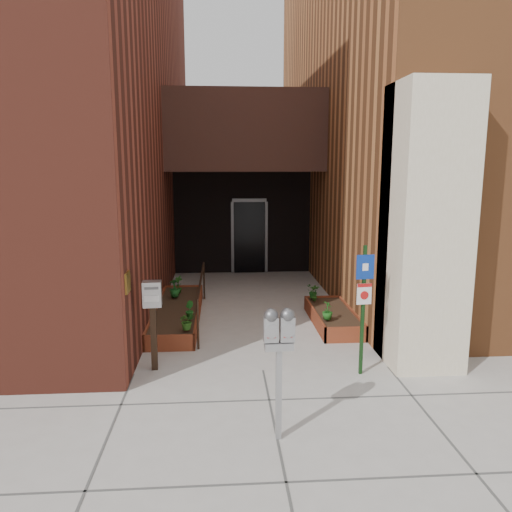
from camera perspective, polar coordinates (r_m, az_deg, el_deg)
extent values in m
plane|color=#9E9991|center=(8.01, 0.81, -12.95)|extent=(80.00, 80.00, 0.00)
cube|color=maroon|center=(15.13, -25.91, 16.35)|extent=(8.00, 14.60, 10.00)
cube|color=#99552C|center=(16.02, 21.34, 16.28)|extent=(8.00, 13.70, 10.00)
cube|color=beige|center=(8.22, 18.75, 3.05)|extent=(1.10, 1.20, 4.40)
cube|color=black|center=(13.36, -1.37, 13.96)|extent=(4.20, 2.00, 2.00)
cube|color=black|center=(14.83, -1.58, 3.94)|extent=(4.00, 0.30, 3.00)
cube|color=black|center=(14.72, -0.76, 2.12)|extent=(0.90, 0.06, 2.10)
cube|color=#B79338|center=(7.44, -14.50, -2.93)|extent=(0.04, 0.30, 0.30)
cube|color=maroon|center=(8.83, -9.93, -9.78)|extent=(0.90, 0.04, 0.30)
cube|color=maroon|center=(12.22, -8.25, -4.02)|extent=(0.90, 0.04, 0.30)
cube|color=maroon|center=(10.56, -11.29, -6.44)|extent=(0.04, 3.60, 0.30)
cube|color=maroon|center=(10.48, -6.59, -6.43)|extent=(0.04, 3.60, 0.30)
cube|color=black|center=(10.52, -8.95, -6.54)|extent=(0.82, 3.52, 0.26)
cube|color=maroon|center=(9.24, 10.27, -8.87)|extent=(0.80, 0.04, 0.30)
cube|color=maroon|center=(11.25, 7.58, -5.28)|extent=(0.80, 0.04, 0.30)
cube|color=maroon|center=(10.16, 6.68, -6.98)|extent=(0.04, 2.20, 0.30)
cube|color=maroon|center=(10.33, 10.86, -6.81)|extent=(0.04, 2.20, 0.30)
cube|color=black|center=(10.24, 8.78, -7.00)|extent=(0.72, 2.12, 0.26)
cylinder|color=black|center=(8.77, -6.66, -7.77)|extent=(0.04, 0.04, 0.90)
cylinder|color=black|center=(11.95, -5.95, -2.82)|extent=(0.04, 0.04, 0.90)
cylinder|color=black|center=(10.24, -6.30, -2.59)|extent=(0.04, 3.30, 0.04)
cube|color=#969698|center=(6.00, 2.60, -15.54)|extent=(0.07, 0.07, 1.10)
cube|color=#969698|center=(5.77, 2.64, -10.22)|extent=(0.33, 0.14, 0.09)
cube|color=#969698|center=(5.69, 1.72, -8.40)|extent=(0.17, 0.12, 0.29)
sphere|color=#59595B|center=(5.64, 1.73, -6.81)|extent=(0.16, 0.16, 0.16)
cube|color=white|center=(5.63, 1.80, -8.37)|extent=(0.10, 0.01, 0.06)
cube|color=#B21414|center=(5.66, 1.79, -9.22)|extent=(0.10, 0.01, 0.03)
cube|color=#969698|center=(5.71, 3.60, -8.32)|extent=(0.17, 0.12, 0.29)
sphere|color=#59595B|center=(5.66, 3.62, -6.74)|extent=(0.16, 0.16, 0.16)
cube|color=white|center=(5.65, 3.70, -8.30)|extent=(0.10, 0.01, 0.06)
cube|color=#B21414|center=(5.68, 3.69, -9.14)|extent=(0.10, 0.01, 0.03)
cube|color=black|center=(7.72, 12.10, -6.17)|extent=(0.05, 0.05, 2.01)
cube|color=navy|center=(7.53, 12.38, -1.23)|extent=(0.27, 0.05, 0.36)
cube|color=white|center=(7.53, 12.39, -1.24)|extent=(0.09, 0.02, 0.11)
cube|color=white|center=(7.62, 12.26, -4.26)|extent=(0.23, 0.05, 0.32)
cube|color=#B21414|center=(7.59, 12.31, -3.30)|extent=(0.23, 0.04, 0.05)
cylinder|color=#B21414|center=(7.62, 12.28, -4.41)|extent=(0.13, 0.03, 0.13)
cube|color=black|center=(8.03, -11.60, -9.14)|extent=(0.10, 0.10, 1.04)
cube|color=#ACABAE|center=(7.82, -11.79, -4.26)|extent=(0.29, 0.22, 0.40)
cube|color=#59595B|center=(7.69, -11.88, -3.65)|extent=(0.21, 0.02, 0.04)
cube|color=white|center=(7.73, -11.84, -4.80)|extent=(0.23, 0.02, 0.09)
imported|color=#2B5F1B|center=(8.95, -7.89, -7.35)|extent=(0.39, 0.39, 0.32)
imported|color=#195819|center=(9.55, -7.65, -6.14)|extent=(0.25, 0.25, 0.34)
imported|color=#19591F|center=(11.14, -9.29, -3.61)|extent=(0.28, 0.28, 0.40)
imported|color=#1D4F16|center=(11.44, -8.85, -3.23)|extent=(0.29, 0.29, 0.40)
imported|color=#1C5618|center=(9.52, 8.18, -6.18)|extent=(0.21, 0.21, 0.35)
imported|color=#1F4F16|center=(10.74, 6.73, -4.18)|extent=(0.21, 0.21, 0.36)
imported|color=#175218|center=(10.95, 6.52, -4.07)|extent=(0.37, 0.37, 0.29)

